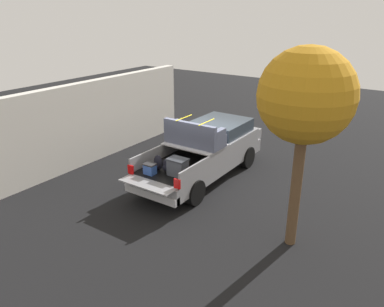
# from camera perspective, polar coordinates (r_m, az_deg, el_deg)

# --- Properties ---
(ground_plane) EXTENTS (40.00, 40.00, 0.00)m
(ground_plane) POSITION_cam_1_polar(r_m,az_deg,el_deg) (13.36, 1.46, -3.63)
(ground_plane) COLOR black
(pickup_truck) EXTENTS (6.05, 2.06, 2.23)m
(pickup_truck) POSITION_cam_1_polar(r_m,az_deg,el_deg) (13.26, 2.30, 0.58)
(pickup_truck) COLOR gray
(pickup_truck) RESTS_ON ground_plane
(building_facade) EXTENTS (9.31, 0.36, 3.09)m
(building_facade) POSITION_cam_1_polar(r_m,az_deg,el_deg) (15.22, -13.96, 5.08)
(building_facade) COLOR silver
(building_facade) RESTS_ON ground_plane
(tree_background) EXTENTS (2.19, 2.19, 4.91)m
(tree_background) POSITION_cam_1_polar(r_m,az_deg,el_deg) (8.73, 16.93, 8.13)
(tree_background) COLOR brown
(tree_background) RESTS_ON ground_plane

